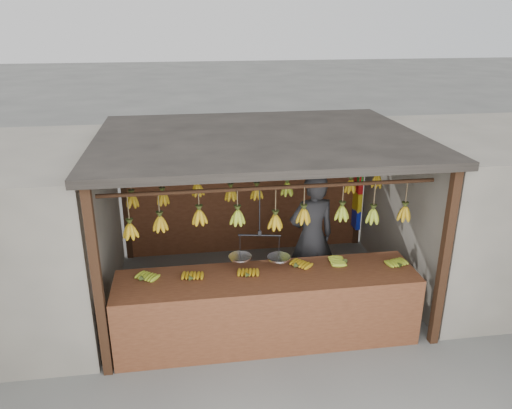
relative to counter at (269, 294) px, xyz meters
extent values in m
plane|color=#5B5B57|center=(0.07, 1.23, -0.71)|extent=(80.00, 80.00, 0.00)
cube|color=black|center=(-1.93, -0.27, 0.44)|extent=(0.10, 0.10, 2.30)
cube|color=black|center=(2.07, -0.27, 0.44)|extent=(0.10, 0.10, 2.30)
cube|color=black|center=(-1.93, 2.73, 0.44)|extent=(0.10, 0.10, 2.30)
cube|color=black|center=(2.07, 2.73, 0.44)|extent=(0.10, 0.10, 2.30)
cube|color=black|center=(0.07, 1.23, 1.64)|extent=(4.30, 3.30, 0.10)
cylinder|color=black|center=(0.07, 0.23, 1.29)|extent=(4.00, 0.05, 0.05)
cylinder|color=black|center=(0.07, 1.23, 1.29)|extent=(4.00, 0.05, 0.05)
cylinder|color=black|center=(0.07, 2.23, 1.29)|extent=(4.00, 0.05, 0.05)
cube|color=#582E1A|center=(0.07, 2.73, 0.19)|extent=(4.00, 0.06, 1.80)
cube|color=slate|center=(3.67, 1.23, 0.44)|extent=(3.00, 3.00, 2.30)
cube|color=#582E1A|center=(0.00, 0.13, 0.15)|extent=(3.72, 0.83, 0.08)
cube|color=#582E1A|center=(0.00, -0.28, -0.26)|extent=(3.72, 0.04, 0.90)
cube|color=black|center=(-1.76, -0.23, -0.30)|extent=(0.07, 0.07, 0.82)
cube|color=black|center=(1.76, -0.23, -0.30)|extent=(0.07, 0.07, 0.82)
cube|color=black|center=(-1.76, 0.50, -0.30)|extent=(0.07, 0.07, 0.82)
cube|color=black|center=(1.76, 0.50, -0.30)|extent=(0.07, 0.07, 0.82)
ellipsoid|color=#92A523|center=(-1.50, 0.20, 0.22)|extent=(0.28, 0.30, 0.06)
ellipsoid|color=#B28613|center=(-0.92, 0.13, 0.22)|extent=(0.22, 0.27, 0.06)
ellipsoid|color=#B28613|center=(-0.24, 0.11, 0.22)|extent=(0.21, 0.26, 0.06)
ellipsoid|color=#B28613|center=(0.40, 0.25, 0.22)|extent=(0.30, 0.30, 0.06)
ellipsoid|color=#92A523|center=(1.03, 0.31, 0.22)|extent=(0.25, 0.20, 0.06)
ellipsoid|color=#92A523|center=(1.70, 0.08, 0.22)|extent=(0.23, 0.28, 0.06)
ellipsoid|color=#B28613|center=(-1.59, 0.22, 0.85)|extent=(0.16, 0.16, 0.28)
ellipsoid|color=#B28613|center=(-1.25, 0.28, 0.90)|extent=(0.16, 0.16, 0.28)
ellipsoid|color=#B28613|center=(-0.80, 0.25, 0.96)|extent=(0.16, 0.16, 0.28)
ellipsoid|color=#92A523|center=(-0.35, 0.19, 0.96)|extent=(0.16, 0.16, 0.28)
ellipsoid|color=#B28613|center=(0.11, 0.23, 0.85)|extent=(0.16, 0.16, 0.28)
ellipsoid|color=#B28613|center=(0.44, 0.20, 0.92)|extent=(0.16, 0.16, 0.28)
ellipsoid|color=#92A523|center=(0.93, 0.24, 0.92)|extent=(0.16, 0.16, 0.28)
ellipsoid|color=#92A523|center=(1.32, 0.20, 0.87)|extent=(0.16, 0.16, 0.28)
ellipsoid|color=#B28613|center=(1.74, 0.25, 0.86)|extent=(0.16, 0.16, 0.28)
ellipsoid|color=#B28613|center=(-1.65, 1.21, 0.86)|extent=(0.16, 0.16, 0.28)
ellipsoid|color=#B28613|center=(-1.25, 1.20, 0.88)|extent=(0.16, 0.16, 0.28)
ellipsoid|color=#B28613|center=(-0.78, 1.26, 0.96)|extent=(0.16, 0.16, 0.28)
ellipsoid|color=#B28613|center=(-0.33, 1.26, 0.87)|extent=(0.16, 0.16, 0.28)
ellipsoid|color=#B28613|center=(0.03, 1.24, 0.87)|extent=(0.16, 0.16, 0.28)
ellipsoid|color=#92A523|center=(0.46, 1.22, 0.91)|extent=(0.16, 0.16, 0.28)
ellipsoid|color=#B28613|center=(0.91, 1.20, 0.95)|extent=(0.16, 0.16, 0.28)
ellipsoid|color=#B28613|center=(1.37, 1.23, 0.90)|extent=(0.16, 0.16, 0.28)
ellipsoid|color=#B28613|center=(1.78, 1.27, 0.95)|extent=(0.16, 0.16, 0.28)
ellipsoid|color=#B28613|center=(-1.66, 2.21, 0.88)|extent=(0.16, 0.16, 0.28)
ellipsoid|color=#B28613|center=(-1.19, 2.24, 0.88)|extent=(0.16, 0.16, 0.28)
ellipsoid|color=#B28613|center=(-0.76, 2.25, 0.94)|extent=(0.16, 0.16, 0.28)
ellipsoid|color=#92A523|center=(-0.37, 2.21, 0.91)|extent=(0.16, 0.16, 0.28)
ellipsoid|color=#B28613|center=(0.02, 2.27, 0.96)|extent=(0.16, 0.16, 0.28)
ellipsoid|color=#B28613|center=(0.53, 2.28, 0.91)|extent=(0.16, 0.16, 0.28)
ellipsoid|color=#B28613|center=(0.89, 2.20, 0.94)|extent=(0.16, 0.16, 0.28)
ellipsoid|color=#92A523|center=(1.31, 2.26, 0.96)|extent=(0.16, 0.16, 0.28)
ellipsoid|color=#B28613|center=(1.78, 2.23, 0.96)|extent=(0.16, 0.16, 0.28)
cylinder|color=black|center=(-0.09, 0.23, 0.99)|extent=(0.02, 0.02, 0.60)
cylinder|color=black|center=(-0.09, 0.23, 0.69)|extent=(0.51, 0.12, 0.02)
cylinder|color=silver|center=(-0.32, 0.28, 0.39)|extent=(0.28, 0.28, 0.02)
cylinder|color=silver|center=(0.15, 0.19, 0.39)|extent=(0.28, 0.28, 0.02)
imported|color=#262628|center=(0.80, 1.08, 0.22)|extent=(0.75, 0.56, 1.87)
cube|color=#199926|center=(2.01, 2.58, 0.69)|extent=(0.08, 0.26, 0.34)
cube|color=red|center=(2.01, 2.58, 0.49)|extent=(0.08, 0.26, 0.34)
cube|color=yellow|center=(2.01, 2.58, 0.14)|extent=(0.08, 0.26, 0.34)
cube|color=#1426BF|center=(2.01, 2.58, -0.18)|extent=(0.08, 0.26, 0.34)
camera|label=1|loc=(-0.94, -5.19, 3.18)|focal=35.00mm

